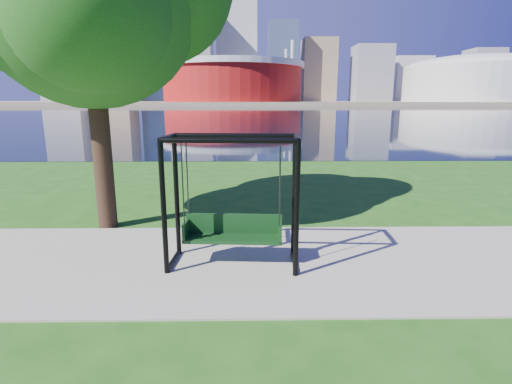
{
  "coord_description": "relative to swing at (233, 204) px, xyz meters",
  "views": [
    {
      "loc": [
        -0.06,
        -7.42,
        2.94
      ],
      "look_at": [
        0.06,
        0.0,
        1.23
      ],
      "focal_mm": 28.0,
      "sensor_mm": 36.0,
      "label": 1
    }
  ],
  "objects": [
    {
      "name": "swing",
      "position": [
        0.0,
        0.0,
        0.0
      ],
      "size": [
        2.36,
        1.14,
        2.36
      ],
      "rotation": [
        0.0,
        0.0,
        -0.06
      ],
      "color": "black",
      "rests_on": "ground"
    },
    {
      "name": "far_bank",
      "position": [
        0.37,
        306.57,
        -0.14
      ],
      "size": [
        900.0,
        228.0,
        2.0
      ],
      "primitive_type": "cube",
      "color": "#937F60",
      "rests_on": "ground"
    },
    {
      "name": "ground",
      "position": [
        0.37,
        0.57,
        -1.14
      ],
      "size": [
        900.0,
        900.0,
        0.0
      ],
      "primitive_type": "plane",
      "color": "#1E5114",
      "rests_on": "ground"
    },
    {
      "name": "river",
      "position": [
        0.37,
        102.57,
        -1.13
      ],
      "size": [
        900.0,
        180.0,
        0.02
      ],
      "primitive_type": "cube",
      "color": "black",
      "rests_on": "ground"
    },
    {
      "name": "path",
      "position": [
        0.37,
        0.07,
        -1.13
      ],
      "size": [
        120.0,
        4.0,
        0.03
      ],
      "primitive_type": "cube",
      "color": "#9E937F",
      "rests_on": "ground"
    },
    {
      "name": "skyline",
      "position": [
        -3.9,
        319.97,
        34.75
      ],
      "size": [
        392.0,
        66.0,
        96.5
      ],
      "color": "gray",
      "rests_on": "far_bank"
    },
    {
      "name": "arena",
      "position": [
        135.37,
        235.57,
        14.73
      ],
      "size": [
        84.0,
        84.0,
        26.56
      ],
      "color": "beige",
      "rests_on": "far_bank"
    },
    {
      "name": "stadium",
      "position": [
        -9.63,
        235.57,
        13.09
      ],
      "size": [
        83.0,
        83.0,
        32.0
      ],
      "color": "maroon",
      "rests_on": "far_bank"
    }
  ]
}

